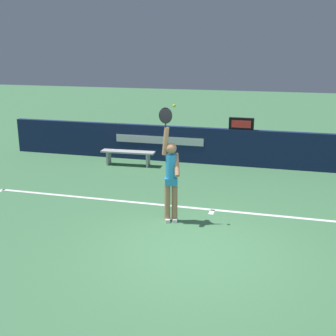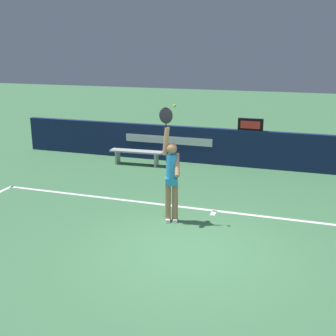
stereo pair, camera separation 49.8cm
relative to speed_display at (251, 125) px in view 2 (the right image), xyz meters
The scene contains 7 objects.
ground_plane 6.40m from the speed_display, 91.88° to the right, with size 60.00×60.00×0.00m, color #41774B.
court_lines 7.10m from the speed_display, 91.69° to the right, with size 11.58×5.91×0.00m.
back_wall 0.81m from the speed_display, behind, with size 15.64×0.21×1.19m.
speed_display is the anchor object (origin of this frame).
tennis_player 5.09m from the speed_display, 101.34° to the right, with size 0.52×0.45×2.54m.
tennis_ball 5.20m from the speed_display, 100.62° to the right, with size 0.07×0.07×0.07m.
courtside_bench_near 3.74m from the speed_display, 165.93° to the right, with size 1.77×0.45×0.47m.
Camera 2 is at (1.93, -7.23, 3.77)m, focal length 46.24 mm.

